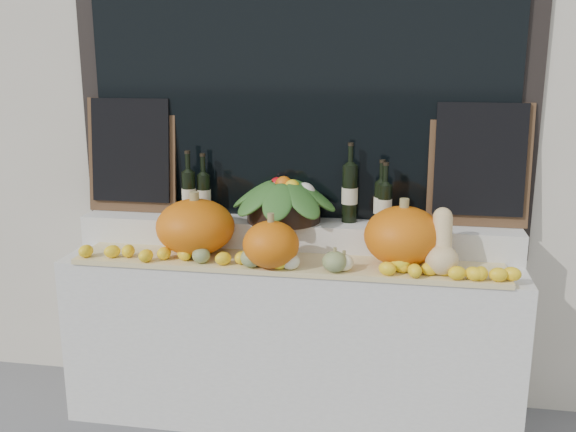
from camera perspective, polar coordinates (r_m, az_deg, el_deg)
The scene contains 17 objects.
display_sill at distance 3.43m, azimuth 0.22°, elevation -10.78°, with size 2.30×0.55×0.88m, color silver.
rear_tier at distance 3.39m, azimuth 0.65°, elevation -1.71°, with size 2.30×0.25×0.16m, color silver.
straw_bedding at distance 3.15m, azimuth -0.16°, elevation -4.24°, with size 2.10×0.32×0.03m, color tan.
pumpkin_left at distance 3.26m, azimuth -8.23°, elevation -0.95°, with size 0.40×0.40×0.28m, color orange.
pumpkin_right at distance 3.10m, azimuth 10.18°, elevation -1.76°, with size 0.37×0.37×0.28m, color orange.
pumpkin_center at distance 3.02m, azimuth -1.52°, elevation -2.54°, with size 0.27×0.27×0.22m, color orange.
butternut_squash at distance 3.03m, azimuth 13.52°, elevation -2.73°, with size 0.15×0.21×0.29m.
decorative_gourds at distance 3.01m, azimuth 1.83°, elevation -3.81°, with size 1.05×0.18×0.15m.
lemon_heap at distance 3.03m, azimuth -0.52°, elevation -4.09°, with size 2.20×0.16×0.06m, color yellow, non-canonical shape.
produce_bowl at distance 3.33m, azimuth -0.38°, elevation 1.56°, with size 0.59×0.59×0.25m.
wine_bottle_far_left at distance 3.46m, azimuth -8.80°, elevation 2.01°, with size 0.08×0.08×0.36m.
wine_bottle_near_left at distance 3.47m, azimuth -7.49°, elevation 1.93°, with size 0.08×0.08×0.34m.
wine_bottle_tall at distance 3.32m, azimuth 5.51°, elevation 2.07°, with size 0.08×0.08×0.41m.
wine_bottle_near_right at distance 3.30m, azimuth 8.27°, elevation 1.23°, with size 0.08×0.08×0.33m.
wine_bottle_far_right at distance 3.28m, azimuth 8.56°, elevation 1.06°, with size 0.08×0.08×0.32m.
chalkboard_left at distance 3.62m, azimuth -13.76°, elevation 5.45°, with size 0.50×0.09×0.62m.
chalkboard_right at distance 3.34m, azimuth 16.67°, elevation 4.58°, with size 0.50×0.09×0.62m.
Camera 1 is at (0.52, -1.54, 1.89)m, focal length 40.00 mm.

